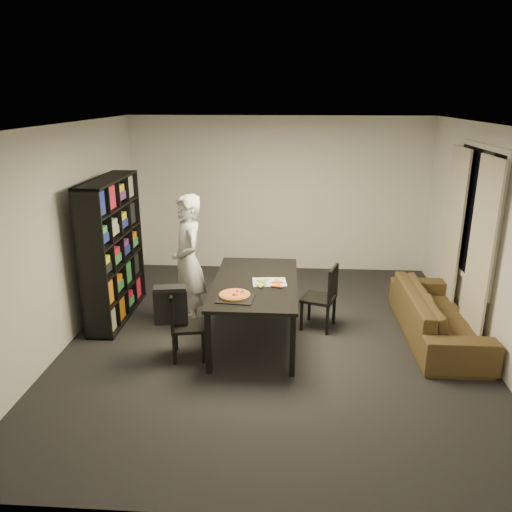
# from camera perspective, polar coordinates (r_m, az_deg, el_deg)

# --- Properties ---
(room) EXTENTS (5.01, 5.51, 2.61)m
(room) POSITION_cam_1_polar(r_m,az_deg,el_deg) (5.82, 2.02, 1.83)
(room) COLOR black
(room) RESTS_ON ground
(window_pane) EXTENTS (0.02, 1.40, 1.60)m
(window_pane) POSITION_cam_1_polar(r_m,az_deg,el_deg) (6.76, 23.83, 4.33)
(window_pane) COLOR black
(window_pane) RESTS_ON room
(window_frame) EXTENTS (0.03, 1.52, 1.72)m
(window_frame) POSITION_cam_1_polar(r_m,az_deg,el_deg) (6.76, 23.79, 4.33)
(window_frame) COLOR white
(window_frame) RESTS_ON room
(curtain_left) EXTENTS (0.03, 0.70, 2.25)m
(curtain_left) POSITION_cam_1_polar(r_m,az_deg,el_deg) (6.35, 24.23, 0.17)
(curtain_left) COLOR beige
(curtain_left) RESTS_ON room
(curtain_right) EXTENTS (0.03, 0.70, 2.25)m
(curtain_right) POSITION_cam_1_polar(r_m,az_deg,el_deg) (7.29, 21.54, 2.67)
(curtain_right) COLOR beige
(curtain_right) RESTS_ON room
(bookshelf) EXTENTS (0.35, 1.50, 1.90)m
(bookshelf) POSITION_cam_1_polar(r_m,az_deg,el_deg) (6.90, -16.05, 0.68)
(bookshelf) COLOR black
(bookshelf) RESTS_ON room
(dining_table) EXTENTS (1.01, 1.82, 0.76)m
(dining_table) POSITION_cam_1_polar(r_m,az_deg,el_deg) (6.08, -0.06, -3.52)
(dining_table) COLOR black
(dining_table) RESTS_ON room
(chair_left) EXTENTS (0.44, 0.44, 0.82)m
(chair_left) POSITION_cam_1_polar(r_m,az_deg,el_deg) (5.79, -8.52, -7.27)
(chair_left) COLOR black
(chair_left) RESTS_ON room
(chair_right) EXTENTS (0.51, 0.51, 0.86)m
(chair_right) POSITION_cam_1_polar(r_m,az_deg,el_deg) (6.47, 7.90, -4.25)
(chair_right) COLOR black
(chair_right) RESTS_ON room
(draped_jacket) EXTENTS (0.39, 0.22, 0.45)m
(draped_jacket) POSITION_cam_1_polar(r_m,az_deg,el_deg) (5.71, -9.73, -5.40)
(draped_jacket) COLOR black
(draped_jacket) RESTS_ON chair_left
(person) EXTENTS (0.65, 0.76, 1.75)m
(person) POSITION_cam_1_polar(r_m,az_deg,el_deg) (6.42, -7.76, -0.74)
(person) COLOR silver
(person) RESTS_ON room
(baking_tray) EXTENTS (0.43, 0.36, 0.01)m
(baking_tray) POSITION_cam_1_polar(r_m,az_deg,el_deg) (5.55, -2.37, -4.87)
(baking_tray) COLOR black
(baking_tray) RESTS_ON dining_table
(pepperoni_pizza) EXTENTS (0.35, 0.35, 0.03)m
(pepperoni_pizza) POSITION_cam_1_polar(r_m,az_deg,el_deg) (5.60, -2.46, -4.46)
(pepperoni_pizza) COLOR #A77130
(pepperoni_pizza) RESTS_ON dining_table
(kitchen_towel) EXTENTS (0.43, 0.34, 0.01)m
(kitchen_towel) POSITION_cam_1_polar(r_m,az_deg,el_deg) (6.03, 1.55, -3.00)
(kitchen_towel) COLOR white
(kitchen_towel) RESTS_ON dining_table
(pizza_slices) EXTENTS (0.42, 0.37, 0.01)m
(pizza_slices) POSITION_cam_1_polar(r_m,az_deg,el_deg) (5.96, 1.54, -3.14)
(pizza_slices) COLOR gold
(pizza_slices) RESTS_ON dining_table
(sofa) EXTENTS (0.80, 2.05, 0.60)m
(sofa) POSITION_cam_1_polar(r_m,az_deg,el_deg) (6.66, 20.08, -6.34)
(sofa) COLOR #3D2D18
(sofa) RESTS_ON room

